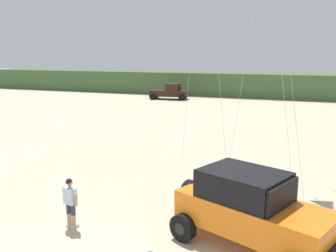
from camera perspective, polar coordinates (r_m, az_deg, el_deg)
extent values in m
cube|color=#426038|center=(51.48, 15.71, 6.22)|extent=(90.00, 8.03, 3.07)
cube|color=orange|center=(11.04, 13.08, -13.42)|extent=(4.77, 3.38, 0.90)
cube|color=orange|center=(10.26, 21.39, -13.63)|extent=(1.66, 1.98, 0.12)
cube|color=black|center=(10.89, 11.67, -8.89)|extent=(2.80, 2.50, 0.80)
cube|color=black|center=(10.37, 17.41, -10.44)|extent=(0.73, 1.58, 0.72)
cylinder|color=black|center=(12.21, 3.52, -10.19)|extent=(0.57, 0.83, 0.77)
cylinder|color=black|center=(11.52, 23.52, -16.28)|extent=(0.89, 0.60, 0.84)
cylinder|color=black|center=(11.52, 23.52, -16.28)|extent=(0.47, 0.44, 0.38)
cylinder|color=black|center=(12.92, 8.47, -12.37)|extent=(0.89, 0.60, 0.84)
cylinder|color=black|center=(12.92, 8.47, -12.37)|extent=(0.47, 0.44, 0.38)
cylinder|color=black|center=(11.44, 2.34, -15.50)|extent=(0.89, 0.60, 0.84)
cylinder|color=black|center=(11.44, 2.34, -15.50)|extent=(0.47, 0.44, 0.38)
cylinder|color=tan|center=(12.75, -15.13, -13.84)|extent=(0.14, 0.14, 0.49)
cylinder|color=#2D3347|center=(12.59, -15.22, -12.21)|extent=(0.15, 0.15, 0.36)
cube|color=silver|center=(12.86, -14.94, -14.58)|extent=(0.17, 0.28, 0.10)
cylinder|color=tan|center=(12.60, -14.46, -14.12)|extent=(0.14, 0.14, 0.49)
cylinder|color=#2D3347|center=(12.44, -14.55, -12.48)|extent=(0.15, 0.15, 0.36)
cube|color=silver|center=(12.70, -14.27, -14.87)|extent=(0.17, 0.28, 0.10)
cube|color=silver|center=(12.35, -14.99, -10.42)|extent=(0.45, 0.35, 0.54)
cylinder|color=tan|center=(12.53, -15.76, -10.18)|extent=(0.09, 0.09, 0.56)
cylinder|color=silver|center=(12.47, -15.80, -9.36)|extent=(0.11, 0.11, 0.16)
cylinder|color=tan|center=(12.17, -14.19, -10.76)|extent=(0.09, 0.09, 0.56)
cylinder|color=silver|center=(12.10, -14.23, -9.92)|extent=(0.11, 0.11, 0.16)
cylinder|color=tan|center=(12.24, -15.06, -9.07)|extent=(0.10, 0.10, 0.08)
sphere|color=tan|center=(12.19, -15.10, -8.43)|extent=(0.21, 0.21, 0.21)
sphere|color=black|center=(12.17, -15.16, -8.36)|extent=(0.21, 0.21, 0.21)
cube|color=black|center=(46.05, 0.13, 5.13)|extent=(4.80, 2.47, 0.76)
cube|color=black|center=(45.85, 0.81, 6.11)|extent=(1.82, 1.99, 0.84)
cylinder|color=black|center=(46.73, 2.65, 4.74)|extent=(0.79, 0.35, 0.76)
cylinder|color=black|center=(44.68, 2.14, 4.45)|extent=(0.79, 0.35, 0.76)
cylinder|color=black|center=(47.56, -1.75, 4.86)|extent=(0.79, 0.35, 0.76)
cylinder|color=black|center=(45.55, -2.44, 4.58)|extent=(0.79, 0.35, 0.76)
cylinder|color=silver|center=(15.54, 17.18, 9.41)|extent=(1.87, 4.77, 10.33)
cylinder|color=silver|center=(15.11, 7.23, 15.64)|extent=(1.99, 1.86, 13.42)
cylinder|color=silver|center=(17.78, 13.07, 16.59)|extent=(0.97, 4.89, 14.56)
cylinder|color=silver|center=(16.66, 17.45, 18.25)|extent=(2.74, 4.46, 15.41)
cylinder|color=silver|center=(20.93, 3.77, 13.16)|extent=(0.40, 4.41, 12.51)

